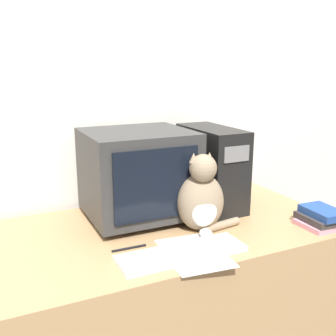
{
  "coord_description": "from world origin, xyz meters",
  "views": [
    {
      "loc": [
        -0.62,
        -1.02,
        1.41
      ],
      "look_at": [
        0.07,
        0.43,
        1.0
      ],
      "focal_mm": 42.0,
      "sensor_mm": 36.0,
      "label": 1
    }
  ],
  "objects_px": {
    "computer_tower": "(211,167)",
    "pen": "(129,248)",
    "crt_monitor": "(138,174)",
    "book_stack": "(321,218)",
    "keyboard": "(182,253)",
    "cat": "(202,198)"
  },
  "relations": [
    {
      "from": "computer_tower",
      "to": "pen",
      "type": "height_order",
      "value": "computer_tower"
    },
    {
      "from": "computer_tower",
      "to": "pen",
      "type": "bearing_deg",
      "value": -151.52
    },
    {
      "from": "pen",
      "to": "crt_monitor",
      "type": "bearing_deg",
      "value": 62.23
    },
    {
      "from": "book_stack",
      "to": "pen",
      "type": "distance_m",
      "value": 0.82
    },
    {
      "from": "crt_monitor",
      "to": "pen",
      "type": "height_order",
      "value": "crt_monitor"
    },
    {
      "from": "computer_tower",
      "to": "keyboard",
      "type": "relative_size",
      "value": 0.86
    },
    {
      "from": "crt_monitor",
      "to": "cat",
      "type": "xyz_separation_m",
      "value": [
        0.18,
        -0.25,
        -0.06
      ]
    },
    {
      "from": "cat",
      "to": "keyboard",
      "type": "bearing_deg",
      "value": -121.82
    },
    {
      "from": "cat",
      "to": "book_stack",
      "type": "relative_size",
      "value": 1.8
    },
    {
      "from": "book_stack",
      "to": "pen",
      "type": "xyz_separation_m",
      "value": [
        -0.81,
        0.14,
        -0.03
      ]
    },
    {
      "from": "pen",
      "to": "computer_tower",
      "type": "bearing_deg",
      "value": 28.48
    },
    {
      "from": "computer_tower",
      "to": "cat",
      "type": "xyz_separation_m",
      "value": [
        -0.19,
        -0.25,
        -0.05
      ]
    },
    {
      "from": "pen",
      "to": "cat",
      "type": "bearing_deg",
      "value": 6.78
    },
    {
      "from": "book_stack",
      "to": "cat",
      "type": "bearing_deg",
      "value": 159.3
    },
    {
      "from": "computer_tower",
      "to": "book_stack",
      "type": "bearing_deg",
      "value": -56.27
    },
    {
      "from": "computer_tower",
      "to": "cat",
      "type": "bearing_deg",
      "value": -128.35
    },
    {
      "from": "crt_monitor",
      "to": "keyboard",
      "type": "relative_size",
      "value": 0.95
    },
    {
      "from": "book_stack",
      "to": "crt_monitor",
      "type": "bearing_deg",
      "value": 146.8
    },
    {
      "from": "computer_tower",
      "to": "keyboard",
      "type": "distance_m",
      "value": 0.58
    },
    {
      "from": "keyboard",
      "to": "crt_monitor",
      "type": "bearing_deg",
      "value": 90.48
    },
    {
      "from": "cat",
      "to": "pen",
      "type": "bearing_deg",
      "value": -158.97
    },
    {
      "from": "keyboard",
      "to": "pen",
      "type": "distance_m",
      "value": 0.2
    }
  ]
}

